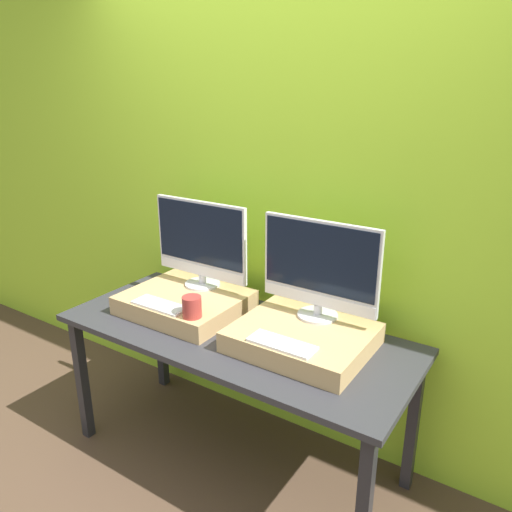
% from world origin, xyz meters
% --- Properties ---
extents(ground_plane, '(12.00, 12.00, 0.00)m').
position_xyz_m(ground_plane, '(0.00, 0.00, 0.00)').
color(ground_plane, '#4C3828').
extents(wall_back, '(8.00, 0.04, 2.60)m').
position_xyz_m(wall_back, '(0.00, 0.80, 1.30)').
color(wall_back, '#9ED12D').
rests_on(wall_back, ground_plane).
extents(workbench, '(1.73, 0.73, 0.76)m').
position_xyz_m(workbench, '(0.00, 0.37, 0.68)').
color(workbench, '#2D2D33').
rests_on(workbench, ground_plane).
extents(wooden_riser_left, '(0.59, 0.50, 0.09)m').
position_xyz_m(wooden_riser_left, '(-0.35, 0.41, 0.80)').
color(wooden_riser_left, tan).
rests_on(wooden_riser_left, workbench).
extents(monitor_left, '(0.57, 0.19, 0.46)m').
position_xyz_m(monitor_left, '(-0.35, 0.55, 1.09)').
color(monitor_left, silver).
rests_on(monitor_left, wooden_riser_left).
extents(keyboard_left, '(0.29, 0.11, 0.01)m').
position_xyz_m(keyboard_left, '(-0.35, 0.22, 0.86)').
color(keyboard_left, silver).
rests_on(keyboard_left, wooden_riser_left).
extents(mug, '(0.09, 0.09, 0.10)m').
position_xyz_m(mug, '(-0.14, 0.22, 0.90)').
color(mug, '#9E332D').
rests_on(mug, wooden_riser_left).
extents(wooden_riser_right, '(0.59, 0.50, 0.09)m').
position_xyz_m(wooden_riser_right, '(0.35, 0.41, 0.80)').
color(wooden_riser_right, tan).
rests_on(wooden_riser_right, workbench).
extents(monitor_right, '(0.57, 0.19, 0.46)m').
position_xyz_m(monitor_right, '(0.35, 0.55, 1.09)').
color(monitor_right, silver).
rests_on(monitor_right, wooden_riser_right).
extents(keyboard_right, '(0.29, 0.11, 0.01)m').
position_xyz_m(keyboard_right, '(0.35, 0.22, 0.86)').
color(keyboard_right, silver).
rests_on(keyboard_right, wooden_riser_right).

